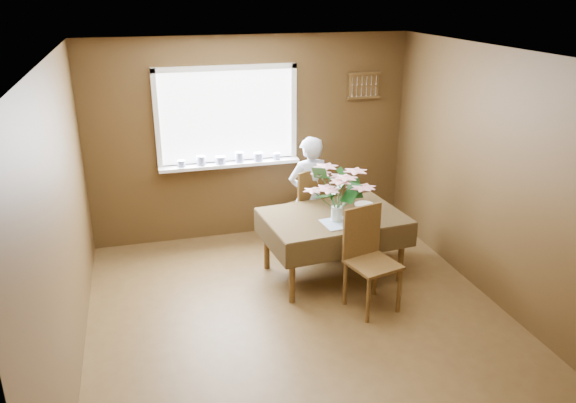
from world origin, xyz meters
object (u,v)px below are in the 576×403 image
object	(u,v)px
chair_far	(305,206)
chair_near	(368,255)
flower_bouquet	(338,190)
seated_woman	(309,195)
dining_table	(333,222)

from	to	relation	value
chair_far	chair_near	xyz separation A→B (m)	(0.22, -1.40, -0.01)
chair_near	flower_bouquet	size ratio (longest dim) A/B	1.66
chair_far	seated_woman	world-z (taller)	seated_woman
chair_near	flower_bouquet	world-z (taller)	flower_bouquet
seated_woman	chair_near	bearing A→B (deg)	89.55
seated_woman	flower_bouquet	distance (m)	0.91
dining_table	seated_woman	xyz separation A→B (m)	(-0.07, 0.68, 0.08)
dining_table	seated_woman	world-z (taller)	seated_woman
chair_far	seated_woman	bearing A→B (deg)	108.08
dining_table	chair_near	world-z (taller)	chair_near
flower_bouquet	chair_near	bearing A→B (deg)	-75.24
chair_near	seated_woman	bearing A→B (deg)	83.30
dining_table	chair_far	world-z (taller)	chair_far
dining_table	seated_woman	distance (m)	0.69
seated_woman	dining_table	bearing A→B (deg)	87.39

